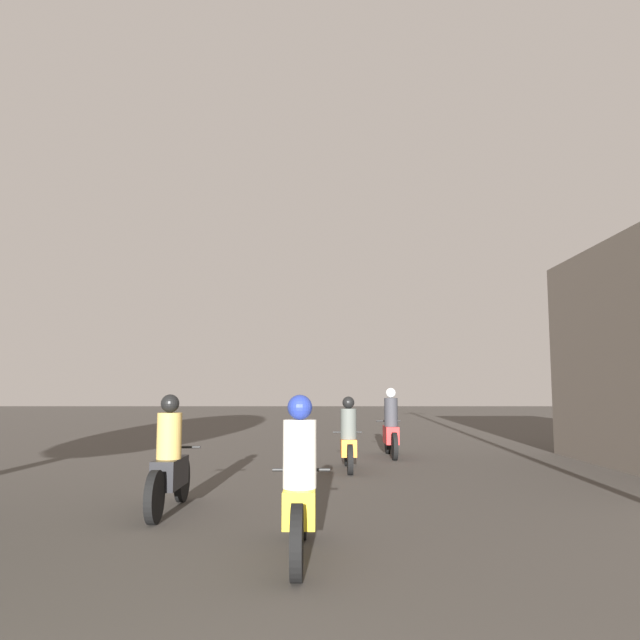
# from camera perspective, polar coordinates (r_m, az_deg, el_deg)

# --- Properties ---
(motorcycle_yellow) EXTENTS (0.60, 2.13, 1.54)m
(motorcycle_yellow) POSITION_cam_1_polar(r_m,az_deg,el_deg) (6.19, -1.96, -15.36)
(motorcycle_yellow) COLOR black
(motorcycle_yellow) RESTS_ON ground_plane
(motorcycle_black) EXTENTS (0.60, 2.13, 1.53)m
(motorcycle_black) POSITION_cam_1_polar(r_m,az_deg,el_deg) (8.61, -13.67, -12.74)
(motorcycle_black) COLOR black
(motorcycle_black) RESTS_ON ground_plane
(motorcycle_orange) EXTENTS (0.60, 1.93, 1.45)m
(motorcycle_orange) POSITION_cam_1_polar(r_m,az_deg,el_deg) (12.63, 2.53, -10.92)
(motorcycle_orange) COLOR black
(motorcycle_orange) RESTS_ON ground_plane
(motorcycle_red) EXTENTS (0.60, 2.10, 1.63)m
(motorcycle_red) POSITION_cam_1_polar(r_m,az_deg,el_deg) (15.18, 6.41, -9.91)
(motorcycle_red) COLOR black
(motorcycle_red) RESTS_ON ground_plane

